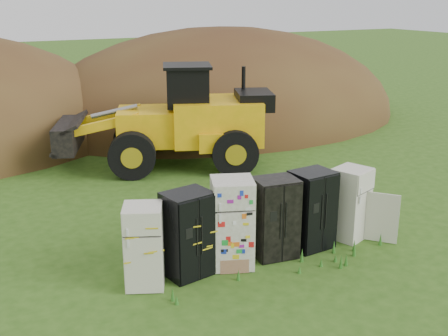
# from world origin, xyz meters

# --- Properties ---
(ground) EXTENTS (120.00, 120.00, 0.00)m
(ground) POSITION_xyz_m (0.00, 0.00, 0.00)
(ground) COLOR #2E5216
(ground) RESTS_ON ground
(fridge_leftmost) EXTENTS (0.92, 0.90, 1.60)m
(fridge_leftmost) POSITION_xyz_m (-2.49, 0.00, 0.80)
(fridge_leftmost) COLOR beige
(fridge_leftmost) RESTS_ON ground
(fridge_black_side) EXTENTS (1.00, 0.85, 1.69)m
(fridge_black_side) POSITION_xyz_m (-1.59, 0.03, 0.85)
(fridge_black_side) COLOR black
(fridge_black_side) RESTS_ON ground
(fridge_sticker) EXTENTS (1.03, 0.99, 1.83)m
(fridge_sticker) POSITION_xyz_m (-0.65, -0.02, 0.92)
(fridge_sticker) COLOR white
(fridge_sticker) RESTS_ON ground
(fridge_dark_mid) EXTENTS (0.94, 0.80, 1.69)m
(fridge_dark_mid) POSITION_xyz_m (0.34, -0.04, 0.85)
(fridge_dark_mid) COLOR black
(fridge_dark_mid) RESTS_ON ground
(fridge_black_right) EXTENTS (0.91, 0.78, 1.71)m
(fridge_black_right) POSITION_xyz_m (1.27, -0.03, 0.86)
(fridge_black_right) COLOR black
(fridge_black_right) RESTS_ON ground
(fridge_open_door) EXTENTS (0.93, 0.90, 1.63)m
(fridge_open_door) POSITION_xyz_m (2.32, -0.03, 0.81)
(fridge_open_door) COLOR beige
(fridge_open_door) RESTS_ON ground
(wheel_loader) EXTENTS (7.18, 4.94, 3.22)m
(wheel_loader) POSITION_xyz_m (0.59, 6.93, 1.61)
(wheel_loader) COLOR yellow
(wheel_loader) RESTS_ON ground
(dirt_mound_right) EXTENTS (16.44, 12.06, 7.90)m
(dirt_mound_right) POSITION_xyz_m (5.58, 12.68, 0.00)
(dirt_mound_right) COLOR #442616
(dirt_mound_right) RESTS_ON ground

